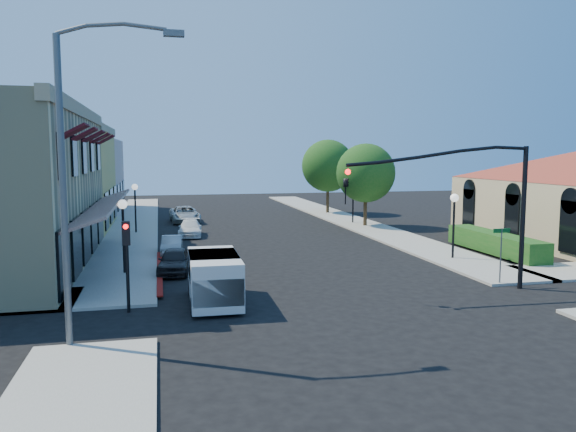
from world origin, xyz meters
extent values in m
plane|color=black|center=(0.00, 0.00, 0.00)|extent=(120.00, 120.00, 0.00)
cube|color=gray|center=(-8.75, 27.00, 0.06)|extent=(3.50, 50.00, 0.12)
cube|color=gray|center=(8.75, 27.00, 0.06)|extent=(3.50, 50.00, 0.12)
cube|color=maroon|center=(-6.90, 8.00, 0.00)|extent=(0.25, 10.00, 0.06)
cube|color=tan|center=(-10.65, 11.00, 7.80)|extent=(0.50, 18.20, 0.60)
cube|color=#561416|center=(-9.60, 11.00, 3.05)|extent=(1.75, 17.00, 0.67)
cube|color=#4A0E16|center=(-9.95, 4.00, 6.55)|extent=(1.02, 1.50, 0.60)
cube|color=#4A0E16|center=(-9.95, 7.40, 6.55)|extent=(1.02, 1.50, 0.60)
cube|color=#4A0E16|center=(-9.95, 10.80, 6.55)|extent=(1.02, 1.50, 0.60)
cube|color=#4A0E16|center=(-9.95, 14.20, 6.55)|extent=(1.02, 1.50, 0.60)
cube|color=#4A0E16|center=(-9.95, 17.60, 6.55)|extent=(1.02, 1.50, 0.60)
cube|color=black|center=(-10.45, 3.50, 1.60)|extent=(0.12, 2.60, 2.60)
cube|color=black|center=(-10.45, 6.90, 1.60)|extent=(0.12, 2.60, 2.60)
cube|color=black|center=(-10.45, 10.30, 1.60)|extent=(0.12, 2.60, 2.60)
cube|color=black|center=(-10.45, 13.70, 1.60)|extent=(0.12, 2.60, 2.60)
cube|color=black|center=(-10.45, 17.10, 1.60)|extent=(0.12, 2.60, 2.60)
cube|color=tan|center=(-15.50, 26.00, 3.80)|extent=(10.00, 12.00, 7.60)
cube|color=beige|center=(-15.50, 38.00, 3.50)|extent=(10.00, 12.00, 7.00)
cube|color=black|center=(14.45, 6.50, 1.80)|extent=(0.12, 1.40, 2.80)
cube|color=black|center=(14.45, 11.50, 1.80)|extent=(0.12, 1.40, 2.80)
cube|color=black|center=(14.45, 16.50, 1.80)|extent=(0.12, 1.40, 2.80)
cube|color=#195117|center=(11.70, 9.00, 0.00)|extent=(1.40, 8.00, 1.10)
cylinder|color=#362615|center=(8.80, 22.00, 1.05)|extent=(0.28, 0.28, 2.10)
sphere|color=#195117|center=(8.80, 22.00, 4.20)|extent=(4.56, 4.56, 4.56)
cylinder|color=#362615|center=(8.80, 32.00, 1.14)|extent=(0.28, 0.28, 2.27)
sphere|color=#195117|center=(8.80, 32.00, 4.55)|extent=(4.94, 4.94, 4.94)
cylinder|color=black|center=(8.00, 1.50, 3.00)|extent=(0.20, 0.20, 6.00)
cylinder|color=black|center=(4.10, 1.50, 5.60)|extent=(7.80, 0.14, 0.14)
imported|color=black|center=(0.20, 1.50, 4.70)|extent=(0.20, 0.16, 1.00)
sphere|color=#FF0C0C|center=(0.20, 1.32, 5.00)|extent=(0.22, 0.22, 0.22)
cylinder|color=black|center=(-8.00, 1.50, 1.50)|extent=(0.12, 0.12, 3.00)
cube|color=black|center=(-8.00, 1.35, 2.90)|extent=(0.28, 0.22, 0.85)
sphere|color=#FF0C0C|center=(-8.00, 1.23, 3.15)|extent=(0.18, 0.18, 0.18)
cylinder|color=#595B5E|center=(-9.50, -2.00, 4.50)|extent=(0.20, 0.20, 9.00)
cylinder|color=#595B5E|center=(-8.00, -2.00, 9.25)|extent=(3.00, 0.12, 0.12)
cube|color=#595B5E|center=(-6.30, -2.00, 9.15)|extent=(0.60, 0.25, 0.18)
cylinder|color=#595B5E|center=(7.50, 2.20, 1.25)|extent=(0.06, 0.06, 2.50)
cube|color=#0C591E|center=(7.50, 2.20, 2.40)|extent=(0.80, 0.04, 0.18)
cylinder|color=black|center=(-8.50, 8.00, 1.60)|extent=(0.12, 0.12, 3.20)
sphere|color=white|center=(-8.50, 8.00, 3.35)|extent=(0.44, 0.44, 0.44)
cylinder|color=black|center=(-8.50, 22.00, 1.60)|extent=(0.12, 0.12, 3.20)
sphere|color=white|center=(-8.50, 22.00, 3.35)|extent=(0.44, 0.44, 0.44)
cylinder|color=black|center=(8.50, 8.00, 1.60)|extent=(0.12, 0.12, 3.20)
sphere|color=white|center=(8.50, 8.00, 3.35)|extent=(0.44, 0.44, 0.44)
cylinder|color=black|center=(8.50, 24.00, 1.60)|extent=(0.12, 0.12, 3.20)
sphere|color=white|center=(8.50, 24.00, 3.35)|extent=(0.44, 0.44, 0.44)
cube|color=silver|center=(-4.87, 2.00, 1.01)|extent=(1.93, 4.28, 1.73)
cube|color=silver|center=(-4.91, 0.17, 0.92)|extent=(1.80, 0.62, 0.96)
cube|color=black|center=(-4.90, 0.51, 1.40)|extent=(1.64, 0.13, 0.87)
cube|color=black|center=(-4.86, 2.29, 1.45)|extent=(1.91, 2.55, 0.87)
cylinder|color=black|center=(-5.72, 0.57, 0.32)|extent=(0.26, 0.64, 0.64)
cylinder|color=black|center=(-5.66, 3.46, 0.32)|extent=(0.26, 0.64, 0.64)
cylinder|color=black|center=(-4.08, 0.54, 0.32)|extent=(0.26, 0.64, 0.64)
cylinder|color=black|center=(-4.02, 3.43, 0.32)|extent=(0.26, 0.64, 0.64)
imported|color=black|center=(-6.19, 7.91, 0.60)|extent=(1.89, 3.70, 1.21)
imported|color=#A1A4A6|center=(-6.20, 13.00, 0.53)|extent=(1.33, 3.27, 1.06)
imported|color=white|center=(-4.80, 20.00, 0.55)|extent=(1.84, 3.91, 1.10)
imported|color=#B1B5B7|center=(-4.80, 27.97, 0.67)|extent=(2.50, 4.96, 1.34)
camera|label=1|loc=(-6.83, -19.01, 5.69)|focal=35.00mm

